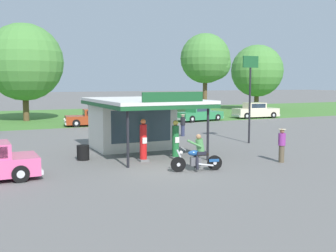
{
  "coord_description": "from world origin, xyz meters",
  "views": [
    {
      "loc": [
        -7.27,
        -15.99,
        3.75
      ],
      "look_at": [
        2.03,
        4.01,
        1.4
      ],
      "focal_mm": 43.87,
      "sensor_mm": 36.0,
      "label": 1
    }
  ],
  "objects_px": {
    "gas_pump_offside": "(176,141)",
    "parked_car_back_row_right": "(256,111)",
    "parked_car_back_row_centre_right": "(96,118)",
    "spare_tire_stack": "(83,153)",
    "bystander_chatting_near_pumps": "(183,125)",
    "roadside_pole_sign": "(250,85)",
    "gas_pump_nearside": "(143,142)",
    "bystander_strolling_foreground": "(282,144)",
    "parked_car_back_row_far_left": "(199,114)",
    "motorcycle_with_rider": "(198,156)"
  },
  "relations": [
    {
      "from": "parked_car_back_row_centre_right",
      "to": "bystander_chatting_near_pumps",
      "type": "xyz_separation_m",
      "value": [
        3.67,
        -9.55,
        0.16
      ]
    },
    {
      "from": "parked_car_back_row_far_left",
      "to": "parked_car_back_row_centre_right",
      "type": "distance_m",
      "value": 10.27
    },
    {
      "from": "parked_car_back_row_centre_right",
      "to": "bystander_strolling_foreground",
      "type": "relative_size",
      "value": 3.42
    },
    {
      "from": "parked_car_back_row_centre_right",
      "to": "spare_tire_stack",
      "type": "relative_size",
      "value": 7.6
    },
    {
      "from": "parked_car_back_row_far_left",
      "to": "spare_tire_stack",
      "type": "relative_size",
      "value": 7.11
    },
    {
      "from": "gas_pump_offside",
      "to": "roadside_pole_sign",
      "type": "xyz_separation_m",
      "value": [
        6.39,
        2.7,
        2.74
      ]
    },
    {
      "from": "gas_pump_offside",
      "to": "bystander_strolling_foreground",
      "type": "xyz_separation_m",
      "value": [
        4.07,
        -3.02,
        -0.01
      ]
    },
    {
      "from": "gas_pump_nearside",
      "to": "bystander_strolling_foreground",
      "type": "relative_size",
      "value": 1.27
    },
    {
      "from": "parked_car_back_row_right",
      "to": "bystander_chatting_near_pumps",
      "type": "xyz_separation_m",
      "value": [
        -13.72,
        -9.96,
        0.08
      ]
    },
    {
      "from": "gas_pump_offside",
      "to": "bystander_strolling_foreground",
      "type": "relative_size",
      "value": 1.19
    },
    {
      "from": "parked_car_back_row_far_left",
      "to": "bystander_strolling_foreground",
      "type": "xyz_separation_m",
      "value": [
        -6.7,
        -19.89,
        0.18
      ]
    },
    {
      "from": "parked_car_back_row_right",
      "to": "parked_car_back_row_centre_right",
      "type": "bearing_deg",
      "value": -178.67
    },
    {
      "from": "roadside_pole_sign",
      "to": "spare_tire_stack",
      "type": "bearing_deg",
      "value": -173.66
    },
    {
      "from": "roadside_pole_sign",
      "to": "spare_tire_stack",
      "type": "relative_size",
      "value": 7.43
    },
    {
      "from": "parked_car_back_row_far_left",
      "to": "bystander_chatting_near_pumps",
      "type": "relative_size",
      "value": 3.33
    },
    {
      "from": "gas_pump_nearside",
      "to": "bystander_chatting_near_pumps",
      "type": "height_order",
      "value": "gas_pump_nearside"
    },
    {
      "from": "gas_pump_offside",
      "to": "roadside_pole_sign",
      "type": "height_order",
      "value": "roadside_pole_sign"
    },
    {
      "from": "gas_pump_nearside",
      "to": "parked_car_back_row_right",
      "type": "relative_size",
      "value": 0.4
    },
    {
      "from": "gas_pump_nearside",
      "to": "bystander_strolling_foreground",
      "type": "xyz_separation_m",
      "value": [
        5.78,
        -3.02,
        -0.08
      ]
    },
    {
      "from": "gas_pump_offside",
      "to": "parked_car_back_row_right",
      "type": "distance_m",
      "value": 24.92
    },
    {
      "from": "gas_pump_nearside",
      "to": "parked_car_back_row_centre_right",
      "type": "distance_m",
      "value": 17.09
    },
    {
      "from": "parked_car_back_row_centre_right",
      "to": "parked_car_back_row_right",
      "type": "distance_m",
      "value": 17.39
    },
    {
      "from": "parked_car_back_row_right",
      "to": "roadside_pole_sign",
      "type": "bearing_deg",
      "value": -128.13
    },
    {
      "from": "gas_pump_nearside",
      "to": "bystander_strolling_foreground",
      "type": "height_order",
      "value": "gas_pump_nearside"
    },
    {
      "from": "gas_pump_offside",
      "to": "bystander_chatting_near_pumps",
      "type": "height_order",
      "value": "gas_pump_offside"
    },
    {
      "from": "motorcycle_with_rider",
      "to": "parked_car_back_row_centre_right",
      "type": "relative_size",
      "value": 0.4
    },
    {
      "from": "gas_pump_offside",
      "to": "roadside_pole_sign",
      "type": "bearing_deg",
      "value": 22.92
    },
    {
      "from": "motorcycle_with_rider",
      "to": "roadside_pole_sign",
      "type": "distance_m",
      "value": 9.38
    },
    {
      "from": "gas_pump_offside",
      "to": "motorcycle_with_rider",
      "type": "distance_m",
      "value": 3.06
    },
    {
      "from": "bystander_strolling_foreground",
      "to": "parked_car_back_row_far_left",
      "type": "bearing_deg",
      "value": 71.39
    },
    {
      "from": "motorcycle_with_rider",
      "to": "parked_car_back_row_right",
      "type": "relative_size",
      "value": 0.44
    },
    {
      "from": "parked_car_back_row_centre_right",
      "to": "bystander_strolling_foreground",
      "type": "distance_m",
      "value": 20.28
    },
    {
      "from": "gas_pump_offside",
      "to": "spare_tire_stack",
      "type": "height_order",
      "value": "gas_pump_offside"
    },
    {
      "from": "gas_pump_nearside",
      "to": "parked_car_back_row_right",
      "type": "bearing_deg",
      "value": 41.52
    },
    {
      "from": "parked_car_back_row_right",
      "to": "bystander_chatting_near_pumps",
      "type": "bearing_deg",
      "value": -144.03
    },
    {
      "from": "bystander_strolling_foreground",
      "to": "spare_tire_stack",
      "type": "bearing_deg",
      "value": 151.4
    },
    {
      "from": "motorcycle_with_rider",
      "to": "parked_car_back_row_centre_right",
      "type": "xyz_separation_m",
      "value": [
        0.94,
        19.97,
        0.01
      ]
    },
    {
      "from": "parked_car_back_row_right",
      "to": "roadside_pole_sign",
      "type": "relative_size",
      "value": 0.94
    },
    {
      "from": "roadside_pole_sign",
      "to": "gas_pump_nearside",
      "type": "bearing_deg",
      "value": -161.56
    },
    {
      "from": "gas_pump_nearside",
      "to": "parked_car_back_row_right",
      "type": "distance_m",
      "value": 26.18
    },
    {
      "from": "gas_pump_offside",
      "to": "bystander_chatting_near_pumps",
      "type": "xyz_separation_m",
      "value": [
        4.17,
        7.39,
        -0.05
      ]
    },
    {
      "from": "gas_pump_offside",
      "to": "parked_car_back_row_centre_right",
      "type": "bearing_deg",
      "value": 88.3
    },
    {
      "from": "gas_pump_offside",
      "to": "bystander_strolling_foreground",
      "type": "distance_m",
      "value": 5.07
    },
    {
      "from": "roadside_pole_sign",
      "to": "spare_tire_stack",
      "type": "distance_m",
      "value": 11.19
    },
    {
      "from": "gas_pump_nearside",
      "to": "gas_pump_offside",
      "type": "xyz_separation_m",
      "value": [
        1.71,
        -0.0,
        -0.07
      ]
    },
    {
      "from": "gas_pump_nearside",
      "to": "bystander_chatting_near_pumps",
      "type": "relative_size",
      "value": 1.32
    },
    {
      "from": "motorcycle_with_rider",
      "to": "spare_tire_stack",
      "type": "height_order",
      "value": "motorcycle_with_rider"
    },
    {
      "from": "gas_pump_nearside",
      "to": "gas_pump_offside",
      "type": "relative_size",
      "value": 1.07
    },
    {
      "from": "parked_car_back_row_right",
      "to": "gas_pump_offside",
      "type": "bearing_deg",
      "value": -135.88
    },
    {
      "from": "parked_car_back_row_centre_right",
      "to": "parked_car_back_row_far_left",
      "type": "bearing_deg",
      "value": -0.43
    }
  ]
}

